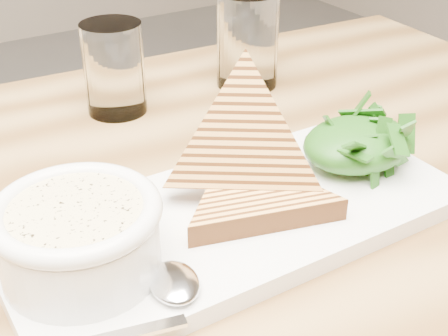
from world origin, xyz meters
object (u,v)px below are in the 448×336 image
table_top (168,235)px  soup_bowl (80,245)px  platter (236,218)px  glass_near (114,69)px  glass_far (247,40)px

table_top → soup_bowl: bearing=-152.1°
platter → glass_near: glass_near is taller
soup_bowl → glass_far: (0.33, 0.27, 0.02)m
glass_near → glass_far: 0.18m
platter → glass_far: size_ratio=3.37×
table_top → glass_near: (0.05, 0.23, 0.07)m
glass_near → table_top: bearing=-103.2°
table_top → soup_bowl: soup_bowl is taller
table_top → platter: 0.07m
soup_bowl → platter: bearing=2.4°
soup_bowl → glass_near: bearing=61.9°
table_top → glass_near: size_ratio=10.69×
table_top → glass_far: bearing=43.0°
glass_far → glass_near: bearing=175.3°
table_top → platter: size_ratio=2.85×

